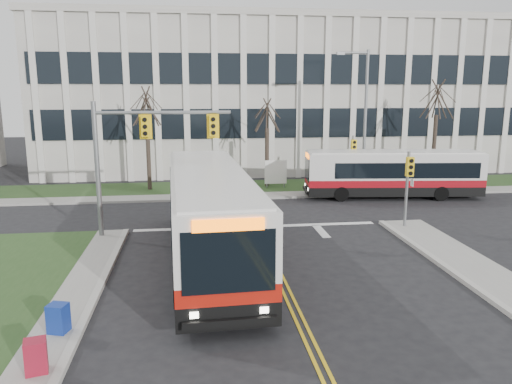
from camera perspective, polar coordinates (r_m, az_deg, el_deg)
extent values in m
plane|color=black|center=(17.22, 3.49, -11.30)|extent=(120.00, 120.00, 0.00)
cube|color=#9E9B93|center=(32.48, 7.26, -0.24)|extent=(44.00, 1.60, 0.14)
cube|color=#27441D|center=(35.14, 6.14, 0.67)|extent=(44.00, 5.00, 0.12)
cube|color=beige|center=(46.27, 2.86, 10.75)|extent=(40.00, 16.00, 12.00)
cylinder|color=slate|center=(23.46, -17.65, 2.25)|extent=(0.22, 0.22, 6.20)
cylinder|color=slate|center=(22.84, -10.56, 8.93)|extent=(6.00, 0.16, 0.16)
cube|color=yellow|center=(22.78, -12.54, 7.33)|extent=(0.34, 0.24, 0.92)
cube|color=yellow|center=(22.70, -4.92, 7.55)|extent=(0.34, 0.24, 0.92)
cylinder|color=slate|center=(25.23, 16.83, 0.16)|extent=(0.14, 0.14, 3.80)
cube|color=yellow|center=(24.85, 17.18, 2.78)|extent=(0.34, 0.24, 0.92)
cylinder|color=slate|center=(33.05, 10.92, 3.07)|extent=(0.14, 0.14, 3.80)
cube|color=yellow|center=(32.71, 11.10, 5.09)|extent=(0.34, 0.24, 0.92)
cylinder|color=slate|center=(33.75, 12.36, 7.80)|extent=(0.20, 0.20, 9.20)
cylinder|color=slate|center=(33.48, 11.19, 15.36)|extent=(1.80, 0.14, 0.14)
cube|color=slate|center=(33.21, 9.65, 15.36)|extent=(0.50, 0.25, 0.18)
cylinder|color=slate|center=(34.00, 1.25, 1.12)|extent=(0.08, 0.08, 1.00)
cylinder|color=slate|center=(34.20, 3.24, 1.16)|extent=(0.08, 0.08, 1.00)
cube|color=white|center=(33.98, 2.26, 2.30)|extent=(1.50, 0.12, 1.60)
cylinder|color=#42352B|center=(34.00, -12.18, 3.95)|extent=(0.28, 0.28, 4.62)
cylinder|color=#42352B|center=(34.46, 1.26, 3.86)|extent=(0.28, 0.28, 4.09)
cylinder|color=#42352B|center=(37.86, 19.64, 4.55)|extent=(0.28, 0.28, 4.95)
cube|color=navy|center=(15.16, -21.65, -13.49)|extent=(0.61, 0.58, 0.95)
cube|color=maroon|center=(13.43, -23.83, -17.05)|extent=(0.59, 0.56, 0.95)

